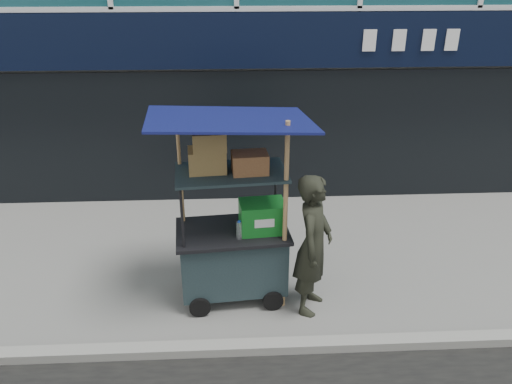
{
  "coord_description": "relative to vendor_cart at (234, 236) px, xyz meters",
  "views": [
    {
      "loc": [
        -0.11,
        -4.65,
        4.15
      ],
      "look_at": [
        0.18,
        1.2,
        1.39
      ],
      "focal_mm": 35.0,
      "sensor_mm": 36.0,
      "label": 1
    }
  ],
  "objects": [
    {
      "name": "ground",
      "position": [
        0.12,
        -0.91,
        -0.9
      ],
      "size": [
        80.0,
        80.0,
        0.0
      ],
      "primitive_type": "plane",
      "color": "slate",
      "rests_on": "ground"
    },
    {
      "name": "curb",
      "position": [
        0.12,
        -1.11,
        -0.84
      ],
      "size": [
        80.0,
        0.18,
        0.12
      ],
      "primitive_type": "cube",
      "color": "gray",
      "rests_on": "ground"
    },
    {
      "name": "vendor_cart",
      "position": [
        0.0,
        0.0,
        0.0
      ],
      "size": [
        2.02,
        1.51,
        2.57
      ],
      "rotation": [
        0.0,
        0.0,
        0.09
      ],
      "color": "#1A272C",
      "rests_on": "ground"
    },
    {
      "name": "vendor_man",
      "position": [
        0.98,
        -0.31,
        0.03
      ],
      "size": [
        0.67,
        0.8,
        1.87
      ],
      "primitive_type": "imported",
      "rotation": [
        0.0,
        0.0,
        1.19
      ],
      "color": "black",
      "rests_on": "ground"
    }
  ]
}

